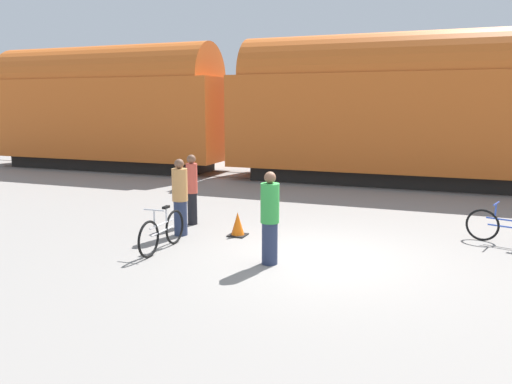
{
  "coord_description": "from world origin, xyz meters",
  "views": [
    {
      "loc": [
        2.22,
        -9.25,
        3.0
      ],
      "look_at": [
        -1.52,
        0.68,
        1.1
      ],
      "focal_mm": 35.0,
      "sensor_mm": 36.0,
      "label": 1
    }
  ],
  "objects_px": {
    "traffic_cone": "(238,225)",
    "bicycle_silver": "(162,232)",
    "person_in_red": "(192,189)",
    "bicycle_blue": "(509,228)",
    "freight_train": "(382,106)",
    "person_in_tan": "(180,197)",
    "person_in_green": "(270,218)"
  },
  "relations": [
    {
      "from": "freight_train",
      "to": "person_in_tan",
      "type": "xyz_separation_m",
      "value": [
        -3.32,
        -9.33,
        -2.0
      ]
    },
    {
      "from": "freight_train",
      "to": "bicycle_silver",
      "type": "xyz_separation_m",
      "value": [
        -3.08,
        -10.54,
        -2.49
      ]
    },
    {
      "from": "bicycle_silver",
      "to": "traffic_cone",
      "type": "height_order",
      "value": "bicycle_silver"
    },
    {
      "from": "person_in_green",
      "to": "traffic_cone",
      "type": "relative_size",
      "value": 3.2
    },
    {
      "from": "bicycle_blue",
      "to": "traffic_cone",
      "type": "xyz_separation_m",
      "value": [
        -5.71,
        -1.36,
        -0.12
      ]
    },
    {
      "from": "bicycle_blue",
      "to": "person_in_green",
      "type": "bearing_deg",
      "value": -145.46
    },
    {
      "from": "freight_train",
      "to": "person_in_green",
      "type": "relative_size",
      "value": 20.34
    },
    {
      "from": "person_in_red",
      "to": "traffic_cone",
      "type": "bearing_deg",
      "value": -101.27
    },
    {
      "from": "person_in_green",
      "to": "traffic_cone",
      "type": "xyz_separation_m",
      "value": [
        -1.34,
        1.65,
        -0.63
      ]
    },
    {
      "from": "bicycle_silver",
      "to": "freight_train",
      "type": "bearing_deg",
      "value": 73.73
    },
    {
      "from": "bicycle_silver",
      "to": "person_in_tan",
      "type": "xyz_separation_m",
      "value": [
        -0.24,
        1.21,
        0.49
      ]
    },
    {
      "from": "person_in_green",
      "to": "person_in_tan",
      "type": "bearing_deg",
      "value": -66.86
    },
    {
      "from": "person_in_red",
      "to": "person_in_tan",
      "type": "height_order",
      "value": "person_in_tan"
    },
    {
      "from": "freight_train",
      "to": "person_in_green",
      "type": "distance_m",
      "value": 10.8
    },
    {
      "from": "person_in_red",
      "to": "person_in_tan",
      "type": "bearing_deg",
      "value": -155.76
    },
    {
      "from": "freight_train",
      "to": "person_in_red",
      "type": "xyz_separation_m",
      "value": [
        -3.55,
        -8.32,
        -1.98
      ]
    },
    {
      "from": "person_in_red",
      "to": "traffic_cone",
      "type": "distance_m",
      "value": 1.73
    },
    {
      "from": "bicycle_blue",
      "to": "person_in_red",
      "type": "relative_size",
      "value": 0.98
    },
    {
      "from": "freight_train",
      "to": "person_in_tan",
      "type": "bearing_deg",
      "value": -109.59
    },
    {
      "from": "person_in_red",
      "to": "traffic_cone",
      "type": "xyz_separation_m",
      "value": [
        1.48,
        -0.62,
        -0.65
      ]
    },
    {
      "from": "freight_train",
      "to": "person_in_green",
      "type": "height_order",
      "value": "freight_train"
    },
    {
      "from": "bicycle_blue",
      "to": "bicycle_silver",
      "type": "relative_size",
      "value": 0.97
    },
    {
      "from": "bicycle_blue",
      "to": "person_in_tan",
      "type": "bearing_deg",
      "value": -165.91
    },
    {
      "from": "freight_train",
      "to": "traffic_cone",
      "type": "xyz_separation_m",
      "value": [
        -2.07,
        -8.94,
        -2.63
      ]
    },
    {
      "from": "bicycle_silver",
      "to": "person_in_red",
      "type": "relative_size",
      "value": 1.02
    },
    {
      "from": "traffic_cone",
      "to": "bicycle_silver",
      "type": "bearing_deg",
      "value": -122.2
    },
    {
      "from": "freight_train",
      "to": "bicycle_blue",
      "type": "xyz_separation_m",
      "value": [
        3.65,
        -7.58,
        -2.51
      ]
    },
    {
      "from": "person_in_green",
      "to": "traffic_cone",
      "type": "bearing_deg",
      "value": -91.88
    },
    {
      "from": "bicycle_blue",
      "to": "person_in_green",
      "type": "xyz_separation_m",
      "value": [
        -4.37,
        -3.01,
        0.51
      ]
    },
    {
      "from": "traffic_cone",
      "to": "person_in_tan",
      "type": "bearing_deg",
      "value": -162.55
    },
    {
      "from": "person_in_tan",
      "to": "traffic_cone",
      "type": "distance_m",
      "value": 1.46
    },
    {
      "from": "freight_train",
      "to": "person_in_red",
      "type": "distance_m",
      "value": 9.26
    }
  ]
}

